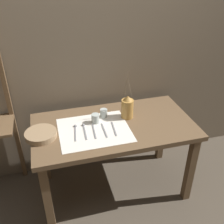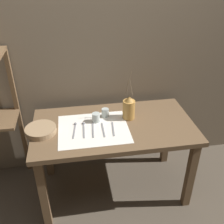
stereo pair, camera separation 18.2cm
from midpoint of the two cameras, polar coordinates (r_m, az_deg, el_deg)
name	(u,v)px [view 2 (the right image)]	position (r m, az deg, el deg)	size (l,w,h in m)	color
ground_plane	(114,187)	(2.55, 2.45, -16.01)	(12.00, 12.00, 0.00)	brown
stone_wall_back	(105,46)	(2.28, 0.79, 14.08)	(7.00, 0.06, 2.40)	#7A6B56
wooden_table	(114,134)	(2.15, 2.81, -4.93)	(1.29, 0.69, 0.70)	brown
linen_cloth	(93,129)	(2.04, -1.52, -3.75)	(0.54, 0.46, 0.00)	white
pitcher_with_flowers	(129,108)	(2.14, 6.11, 0.76)	(0.10, 0.10, 0.42)	#B7843D
wooden_bowl	(41,130)	(2.04, -12.82, -3.94)	(0.24, 0.24, 0.04)	#9E7F5B
glass_tumbler_near	(96,118)	(2.11, -1.03, -1.27)	(0.06, 0.06, 0.08)	#B7C1BC
glass_tumbler_far	(105,113)	(2.17, 0.91, -0.23)	(0.06, 0.06, 0.07)	#B7C1BC
spoon_inner	(75,127)	(2.07, -5.56, -3.29)	(0.04, 0.20, 0.02)	gray
spoon_outer	(84,126)	(2.07, -3.68, -3.18)	(0.03, 0.20, 0.02)	gray
fork_outer	(93,130)	(2.02, -1.59, -4.06)	(0.03, 0.19, 0.00)	gray
knife_center	(103,130)	(2.03, 0.64, -3.95)	(0.02, 0.19, 0.00)	gray
fork_inner	(113,129)	(2.04, 2.81, -3.72)	(0.03, 0.19, 0.00)	gray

